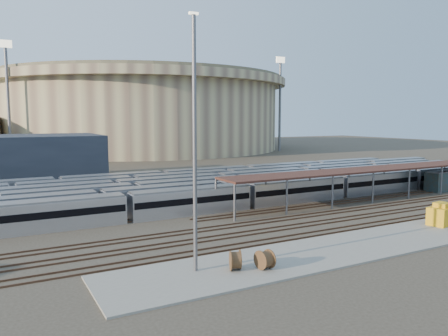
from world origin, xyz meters
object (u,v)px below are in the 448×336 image
yellow_equipment (441,216)px  cable_reel_west (235,260)px  cable_reel_east (265,259)px  yard_light_pole (195,145)px

yellow_equipment → cable_reel_west: bearing=173.0°
cable_reel_east → yard_light_pole: 12.10m
cable_reel_east → yellow_equipment: bearing=5.9°
cable_reel_west → yellow_equipment: size_ratio=0.49×
cable_reel_west → yard_light_pole: yard_light_pole is taller
cable_reel_west → yellow_equipment: 31.52m
cable_reel_east → yellow_equipment: size_ratio=0.48×
cable_reel_west → cable_reel_east: bearing=-23.6°
yard_light_pole → cable_reel_west: bearing=-24.6°
yellow_equipment → cable_reel_east: bearing=175.4°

